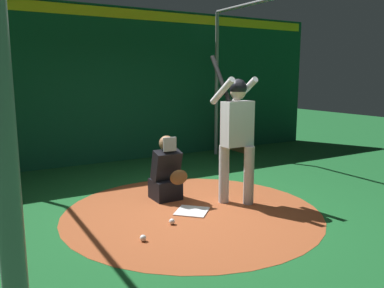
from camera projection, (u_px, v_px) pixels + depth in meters
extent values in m
plane|color=#195B28|center=(192.00, 212.00, 5.41)|extent=(27.12, 27.12, 0.00)
cylinder|color=#9E4C28|center=(192.00, 212.00, 5.41)|extent=(3.52, 3.52, 0.01)
cube|color=white|center=(192.00, 211.00, 5.41)|extent=(0.59, 0.59, 0.01)
cylinder|color=#BCBCC0|center=(249.00, 175.00, 5.68)|extent=(0.15, 0.15, 0.85)
cylinder|color=#BCBCC0|center=(224.00, 174.00, 5.75)|extent=(0.15, 0.15, 0.85)
cube|color=silver|center=(237.00, 124.00, 5.59)|extent=(0.22, 0.44, 0.64)
cylinder|color=silver|center=(245.00, 90.00, 5.69)|extent=(0.52, 0.09, 0.40)
cylinder|color=silver|center=(222.00, 91.00, 5.49)|extent=(0.52, 0.09, 0.40)
sphere|color=beige|center=(238.00, 92.00, 5.51)|extent=(0.22, 0.22, 0.22)
sphere|color=black|center=(238.00, 88.00, 5.50)|extent=(0.25, 0.25, 0.25)
cylinder|color=black|center=(221.00, 81.00, 5.60)|extent=(0.54, 0.06, 0.73)
cube|color=black|center=(165.00, 189.00, 5.97)|extent=(0.40, 0.40, 0.30)
cube|color=black|center=(166.00, 165.00, 5.87)|extent=(0.31, 0.40, 0.49)
sphere|color=#9E704C|center=(167.00, 143.00, 5.79)|extent=(0.23, 0.23, 0.23)
cube|color=gray|center=(170.00, 144.00, 5.71)|extent=(0.03, 0.20, 0.20)
ellipsoid|color=brown|center=(179.00, 177.00, 5.68)|extent=(0.12, 0.28, 0.22)
cube|color=#0F472D|center=(103.00, 86.00, 8.30)|extent=(0.20, 11.12, 3.27)
cube|color=yellow|center=(102.00, 12.00, 7.94)|extent=(0.03, 10.89, 0.20)
cylinder|color=gray|center=(4.00, 155.00, 1.19)|extent=(0.08, 0.08, 3.25)
cylinder|color=gray|center=(217.00, 85.00, 9.07)|extent=(0.08, 0.08, 3.25)
cube|color=olive|center=(231.00, 129.00, 9.84)|extent=(1.18, 0.04, 1.05)
cylinder|color=tan|center=(222.00, 130.00, 10.30)|extent=(0.06, 0.17, 0.87)
cylinder|color=tan|center=(224.00, 131.00, 10.20)|extent=(0.06, 0.16, 0.85)
cylinder|color=tan|center=(227.00, 131.00, 10.10)|extent=(0.06, 0.15, 0.87)
cylinder|color=olive|center=(230.00, 133.00, 10.00)|extent=(0.06, 0.16, 0.80)
cylinder|color=tan|center=(233.00, 133.00, 9.90)|extent=(0.06, 0.16, 0.84)
cylinder|color=tan|center=(235.00, 134.00, 9.80)|extent=(0.06, 0.15, 0.83)
cylinder|color=olive|center=(238.00, 134.00, 9.69)|extent=(0.06, 0.13, 0.84)
cylinder|color=tan|center=(241.00, 134.00, 9.59)|extent=(0.06, 0.17, 0.85)
cylinder|color=tan|center=(244.00, 135.00, 9.49)|extent=(0.06, 0.19, 0.84)
sphere|color=white|center=(143.00, 238.00, 4.44)|extent=(0.07, 0.07, 0.07)
sphere|color=white|center=(178.00, 196.00, 5.98)|extent=(0.07, 0.07, 0.07)
sphere|color=white|center=(172.00, 221.00, 4.94)|extent=(0.07, 0.07, 0.07)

